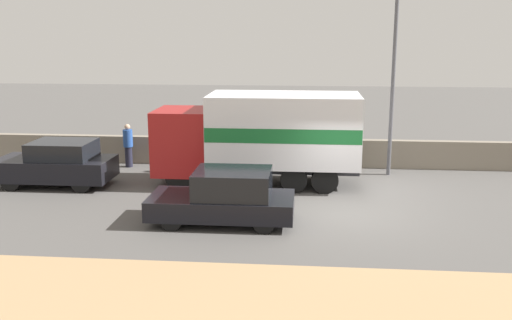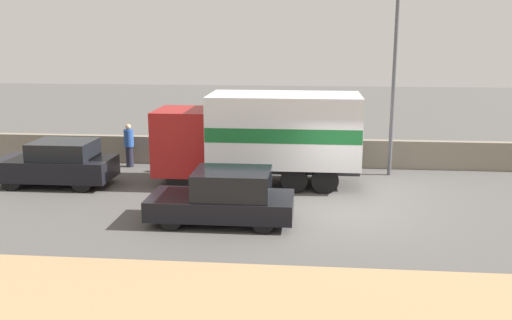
{
  "view_description": "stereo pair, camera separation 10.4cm",
  "coord_description": "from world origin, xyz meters",
  "px_view_note": "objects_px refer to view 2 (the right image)",
  "views": [
    {
      "loc": [
        -1.12,
        -16.12,
        5.2
      ],
      "look_at": [
        -2.66,
        0.93,
        1.33
      ],
      "focal_mm": 40.0,
      "sensor_mm": 36.0,
      "label": 1
    },
    {
      "loc": [
        -1.02,
        -16.11,
        5.2
      ],
      "look_at": [
        -2.66,
        0.93,
        1.33
      ],
      "focal_mm": 40.0,
      "sensor_mm": 36.0,
      "label": 2
    }
  ],
  "objects_px": {
    "car_sedan_second": "(58,163)",
    "pedestrian": "(129,145)",
    "car_hatchback": "(225,197)",
    "box_truck": "(265,134)",
    "street_lamp": "(394,68)"
  },
  "relations": [
    {
      "from": "car_hatchback",
      "to": "car_sedan_second",
      "type": "relative_size",
      "value": 1.02
    },
    {
      "from": "car_sedan_second",
      "to": "pedestrian",
      "type": "xyz_separation_m",
      "value": [
        1.56,
        2.95,
        0.11
      ]
    },
    {
      "from": "box_truck",
      "to": "pedestrian",
      "type": "distance_m",
      "value": 5.96
    },
    {
      "from": "street_lamp",
      "to": "box_truck",
      "type": "distance_m",
      "value": 5.27
    },
    {
      "from": "car_sedan_second",
      "to": "car_hatchback",
      "type": "bearing_deg",
      "value": 152.06
    },
    {
      "from": "street_lamp",
      "to": "car_hatchback",
      "type": "height_order",
      "value": "street_lamp"
    },
    {
      "from": "box_truck",
      "to": "car_sedan_second",
      "type": "bearing_deg",
      "value": 6.63
    },
    {
      "from": "car_sedan_second",
      "to": "pedestrian",
      "type": "distance_m",
      "value": 3.34
    },
    {
      "from": "street_lamp",
      "to": "pedestrian",
      "type": "height_order",
      "value": "street_lamp"
    },
    {
      "from": "box_truck",
      "to": "car_sedan_second",
      "type": "height_order",
      "value": "box_truck"
    },
    {
      "from": "box_truck",
      "to": "car_sedan_second",
      "type": "xyz_separation_m",
      "value": [
        -7.06,
        -0.82,
        -1.01
      ]
    },
    {
      "from": "car_hatchback",
      "to": "pedestrian",
      "type": "distance_m",
      "value": 7.87
    },
    {
      "from": "pedestrian",
      "to": "street_lamp",
      "type": "bearing_deg",
      "value": -2.05
    },
    {
      "from": "box_truck",
      "to": "pedestrian",
      "type": "bearing_deg",
      "value": -21.15
    },
    {
      "from": "street_lamp",
      "to": "car_hatchback",
      "type": "distance_m",
      "value": 8.54
    }
  ]
}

